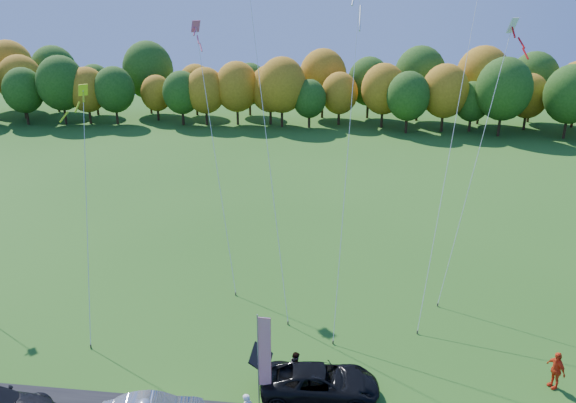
# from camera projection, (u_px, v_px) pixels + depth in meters

# --- Properties ---
(ground) EXTENTS (160.00, 160.00, 0.00)m
(ground) POSITION_uv_depth(u_px,v_px,m) (272.00, 391.00, 25.47)
(ground) COLOR #225416
(tree_line) EXTENTS (116.00, 12.00, 10.00)m
(tree_line) POSITION_uv_depth(u_px,v_px,m) (332.00, 129.00, 76.81)
(tree_line) COLOR #1E4711
(tree_line) RESTS_ON ground
(black_suv) EXTENTS (5.48, 2.91, 1.47)m
(black_suv) POSITION_uv_depth(u_px,v_px,m) (320.00, 383.00, 24.85)
(black_suv) COLOR black
(black_suv) RESTS_ON ground
(person_tailgate_b) EXTENTS (0.63, 0.79, 1.57)m
(person_tailgate_b) POSITION_uv_depth(u_px,v_px,m) (296.00, 367.00, 25.84)
(person_tailgate_b) COLOR gray
(person_tailgate_b) RESTS_ON ground
(person_east) EXTENTS (0.86, 1.16, 1.83)m
(person_east) POSITION_uv_depth(u_px,v_px,m) (556.00, 370.00, 25.43)
(person_east) COLOR #EF3C16
(person_east) RESTS_ON ground
(feather_flag) EXTENTS (0.59, 0.08, 4.48)m
(feather_flag) POSITION_uv_depth(u_px,v_px,m) (263.00, 351.00, 23.70)
(feather_flag) COLOR #999999
(feather_flag) RESTS_ON ground
(kite_delta_blue) EXTENTS (6.36, 12.42, 27.66)m
(kite_delta_blue) POSITION_uv_depth(u_px,v_px,m) (258.00, 64.00, 31.74)
(kite_delta_blue) COLOR #4C3F33
(kite_delta_blue) RESTS_ON ground
(kite_parafoil_orange) EXTENTS (5.65, 12.97, 23.07)m
(kite_parafoil_orange) POSITION_uv_depth(u_px,v_px,m) (459.00, 101.00, 31.53)
(kite_parafoil_orange) COLOR #4C3F33
(kite_parafoil_orange) RESTS_ON ground
(kite_delta_red) EXTENTS (2.62, 10.21, 20.36)m
(kite_delta_red) POSITION_uv_depth(u_px,v_px,m) (350.00, 119.00, 29.98)
(kite_delta_red) COLOR #4C3F33
(kite_delta_red) RESTS_ON ground
(kite_diamond_yellow) EXTENTS (2.20, 6.29, 12.81)m
(kite_diamond_yellow) POSITION_uv_depth(u_px,v_px,m) (87.00, 213.00, 29.28)
(kite_diamond_yellow) COLOR #4C3F33
(kite_diamond_yellow) RESTS_ON ground
(kite_diamond_white) EXTENTS (4.16, 5.83, 16.22)m
(kite_diamond_white) POSITION_uv_depth(u_px,v_px,m) (475.00, 165.00, 32.01)
(kite_diamond_white) COLOR #4C3F33
(kite_diamond_white) RESTS_ON ground
(kite_diamond_pink) EXTENTS (4.57, 8.75, 15.84)m
(kite_diamond_pink) POSITION_uv_depth(u_px,v_px,m) (215.00, 154.00, 35.11)
(kite_diamond_pink) COLOR #4C3F33
(kite_diamond_pink) RESTS_ON ground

